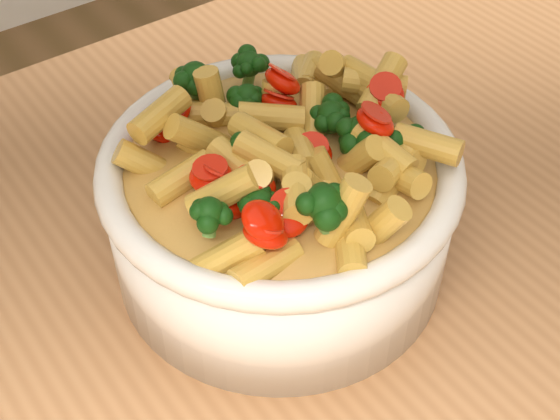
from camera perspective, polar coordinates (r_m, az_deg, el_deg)
table at (r=0.60m, az=5.95°, el=-13.64°), size 1.20×0.80×0.90m
serving_bowl at (r=0.51m, az=-0.00°, el=0.10°), size 0.23×0.23×0.10m
pasta_salad at (r=0.47m, az=-0.00°, el=5.43°), size 0.18×0.18×0.04m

